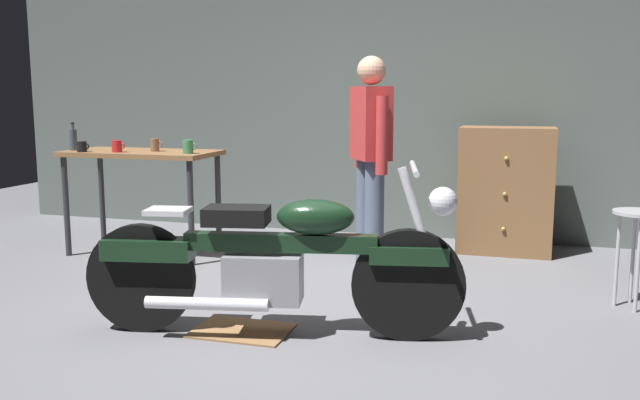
# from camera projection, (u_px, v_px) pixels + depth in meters

# --- Properties ---
(ground_plane) EXTENTS (12.00, 12.00, 0.00)m
(ground_plane) POSITION_uv_depth(u_px,v_px,m) (288.00, 321.00, 4.21)
(ground_plane) COLOR slate
(back_wall) EXTENTS (8.00, 0.12, 3.10)m
(back_wall) POSITION_uv_depth(u_px,v_px,m) (382.00, 76.00, 6.62)
(back_wall) COLOR #56605B
(back_wall) RESTS_ON ground_plane
(workbench) EXTENTS (1.30, 0.64, 0.90)m
(workbench) POSITION_uv_depth(u_px,v_px,m) (142.00, 164.00, 5.87)
(workbench) COLOR brown
(workbench) RESTS_ON ground_plane
(motorcycle) EXTENTS (2.16, 0.76, 1.00)m
(motorcycle) POSITION_uv_depth(u_px,v_px,m) (275.00, 260.00, 3.89)
(motorcycle) COLOR black
(motorcycle) RESTS_ON ground_plane
(person_standing) EXTENTS (0.39, 0.49, 1.67)m
(person_standing) POSITION_uv_depth(u_px,v_px,m) (370.00, 154.00, 5.29)
(person_standing) COLOR slate
(person_standing) RESTS_ON ground_plane
(shop_stool) EXTENTS (0.32, 0.32, 0.64)m
(shop_stool) POSITION_uv_depth(u_px,v_px,m) (638.00, 233.00, 4.40)
(shop_stool) COLOR #B2B2B7
(shop_stool) RESTS_ON ground_plane
(wooden_dresser) EXTENTS (0.80, 0.47, 1.10)m
(wooden_dresser) POSITION_uv_depth(u_px,v_px,m) (505.00, 190.00, 5.96)
(wooden_dresser) COLOR brown
(wooden_dresser) RESTS_ON ground_plane
(drip_tray) EXTENTS (0.56, 0.40, 0.01)m
(drip_tray) POSITION_uv_depth(u_px,v_px,m) (242.00, 330.00, 4.02)
(drip_tray) COLOR olive
(drip_tray) RESTS_ON ground_plane
(mug_green_speckled) EXTENTS (0.12, 0.09, 0.11)m
(mug_green_speckled) POSITION_uv_depth(u_px,v_px,m) (188.00, 147.00, 5.57)
(mug_green_speckled) COLOR #3D7F4C
(mug_green_speckled) RESTS_ON workbench
(mug_black_matte) EXTENTS (0.11, 0.08, 0.09)m
(mug_black_matte) POSITION_uv_depth(u_px,v_px,m) (82.00, 147.00, 5.73)
(mug_black_matte) COLOR black
(mug_black_matte) RESTS_ON workbench
(mug_red_diner) EXTENTS (0.12, 0.08, 0.10)m
(mug_red_diner) POSITION_uv_depth(u_px,v_px,m) (117.00, 146.00, 5.70)
(mug_red_diner) COLOR red
(mug_red_diner) RESTS_ON workbench
(mug_brown_stoneware) EXTENTS (0.11, 0.07, 0.11)m
(mug_brown_stoneware) POSITION_uv_depth(u_px,v_px,m) (155.00, 145.00, 5.79)
(mug_brown_stoneware) COLOR brown
(mug_brown_stoneware) RESTS_ON workbench
(bottle) EXTENTS (0.06, 0.06, 0.24)m
(bottle) POSITION_uv_depth(u_px,v_px,m) (73.00, 139.00, 5.89)
(bottle) COLOR #3F4C59
(bottle) RESTS_ON workbench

